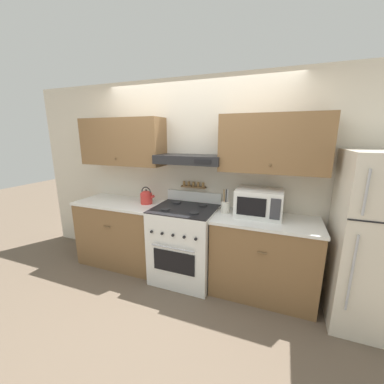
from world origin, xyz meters
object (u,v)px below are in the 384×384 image
Objects in this scene: refrigerator at (381,243)px; tea_kettle at (146,197)px; stove_range at (185,243)px; utensil_crock at (225,207)px; microwave at (259,203)px.

tea_kettle is at bearing 177.28° from refrigerator.
stove_range is 4.68× the size of tea_kettle.
refrigerator reaches higher than utensil_crock.
refrigerator reaches higher than microwave.
utensil_crock is (-0.38, -0.02, -0.08)m from microwave.
utensil_crock is at bearing 11.27° from stove_range.
tea_kettle is at bearing -179.31° from microwave.
tea_kettle reaches higher than stove_range.
refrigerator is 3.31× the size of microwave.
stove_range is at bearing -172.47° from microwave.
tea_kettle is 1.48m from microwave.
tea_kettle is 0.81× the size of utensil_crock.
stove_range is 1.06m from microwave.
stove_range is 2.13× the size of microwave.
stove_range is at bearing 179.23° from refrigerator.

